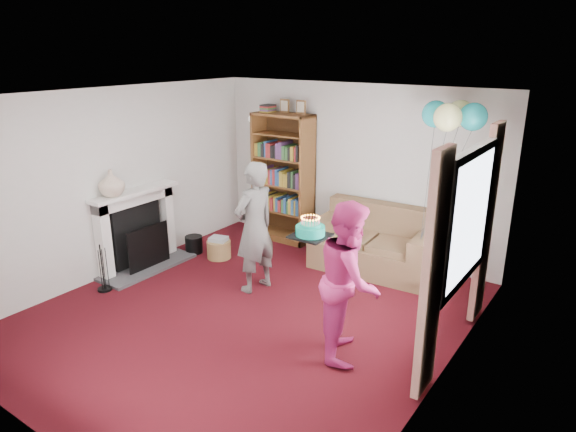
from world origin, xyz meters
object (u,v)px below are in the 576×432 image
Objects in this scene: bookcase at (284,179)px; sofa at (377,246)px; person_magenta at (350,280)px; person_striped at (255,227)px; birthday_cake at (310,231)px.

sofa is at bearing -7.59° from bookcase.
sofa is 2.25m from person_magenta.
bookcase is 3.37m from person_magenta.
sofa is 1.85m from person_striped.
bookcase is 2.77m from birthday_cake.
person_magenta is (0.68, -2.09, 0.47)m from sofa.
person_striped is (-0.98, -1.49, 0.50)m from sofa.
bookcase reaches higher than person_magenta.
sofa is 4.45× the size of birthday_cake.
person_striped reaches higher than person_magenta.
person_magenta is at bearing -21.25° from birthday_cake.
person_magenta is at bearing -43.62° from bookcase.
person_magenta reaches higher than birthday_cake.
person_striped is at bearing 161.05° from birthday_cake.
person_magenta is 0.73m from birthday_cake.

